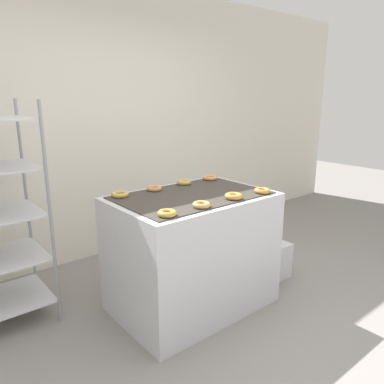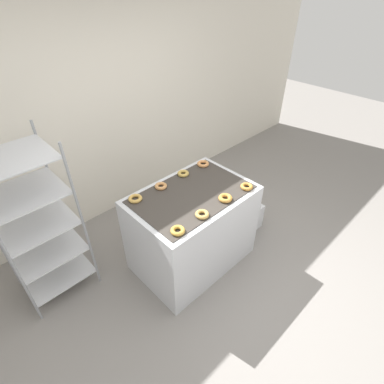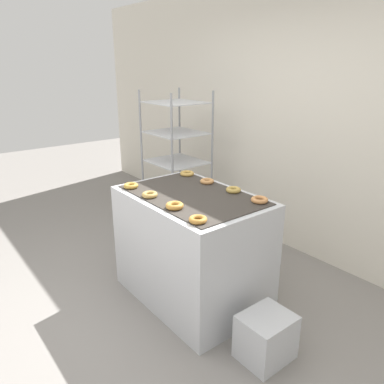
{
  "view_description": "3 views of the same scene",
  "coord_description": "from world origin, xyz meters",
  "px_view_note": "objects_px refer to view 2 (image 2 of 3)",
  "views": [
    {
      "loc": [
        -1.77,
        -1.48,
        1.7
      ],
      "look_at": [
        0.0,
        0.66,
        0.97
      ],
      "focal_mm": 35.0,
      "sensor_mm": 36.0,
      "label": 1
    },
    {
      "loc": [
        -1.61,
        -1.02,
        2.71
      ],
      "look_at": [
        0.0,
        0.66,
        0.97
      ],
      "focal_mm": 28.0,
      "sensor_mm": 36.0,
      "label": 2
    },
    {
      "loc": [
        2.24,
        -1.09,
        1.95
      ],
      "look_at": [
        0.0,
        0.66,
        0.97
      ],
      "focal_mm": 35.0,
      "sensor_mm": 36.0,
      "label": 3
    }
  ],
  "objects_px": {
    "baking_rack_cart": "(36,224)",
    "donut_near_midleft": "(202,214)",
    "glaze_bin": "(245,215)",
    "fryer_machine": "(192,229)",
    "donut_near_midright": "(225,198)",
    "donut_far_left": "(135,199)",
    "donut_near_right": "(247,187)",
    "donut_near_left": "(178,231)",
    "donut_far_right": "(203,164)",
    "donut_far_midright": "(183,173)",
    "donut_far_midleft": "(161,186)"
  },
  "relations": [
    {
      "from": "glaze_bin",
      "to": "donut_near_midleft",
      "type": "xyz_separation_m",
      "value": [
        -1.06,
        -0.24,
        0.8
      ]
    },
    {
      "from": "donut_near_left",
      "to": "donut_far_right",
      "type": "distance_m",
      "value": 1.09
    },
    {
      "from": "baking_rack_cart",
      "to": "donut_near_midleft",
      "type": "xyz_separation_m",
      "value": [
        1.09,
        -1.05,
        0.12
      ]
    },
    {
      "from": "donut_far_midleft",
      "to": "donut_far_right",
      "type": "relative_size",
      "value": 0.93
    },
    {
      "from": "fryer_machine",
      "to": "glaze_bin",
      "type": "xyz_separation_m",
      "value": [
        0.9,
        -0.06,
        -0.31
      ]
    },
    {
      "from": "donut_near_midright",
      "to": "donut_far_midleft",
      "type": "distance_m",
      "value": 0.66
    },
    {
      "from": "fryer_machine",
      "to": "donut_near_midright",
      "type": "height_order",
      "value": "donut_near_midright"
    },
    {
      "from": "donut_far_left",
      "to": "donut_near_right",
      "type": "bearing_deg",
      "value": -33.66
    },
    {
      "from": "donut_near_left",
      "to": "donut_far_midright",
      "type": "xyz_separation_m",
      "value": [
        0.62,
        0.61,
        0.0
      ]
    },
    {
      "from": "donut_far_left",
      "to": "donut_far_midright",
      "type": "distance_m",
      "value": 0.62
    },
    {
      "from": "fryer_machine",
      "to": "donut_far_right",
      "type": "bearing_deg",
      "value": 33.15
    },
    {
      "from": "fryer_machine",
      "to": "donut_far_right",
      "type": "xyz_separation_m",
      "value": [
        0.45,
        0.3,
        0.49
      ]
    },
    {
      "from": "donut_near_midright",
      "to": "glaze_bin",
      "type": "bearing_deg",
      "value": 17.29
    },
    {
      "from": "baking_rack_cart",
      "to": "glaze_bin",
      "type": "distance_m",
      "value": 2.39
    },
    {
      "from": "donut_far_right",
      "to": "glaze_bin",
      "type": "bearing_deg",
      "value": -38.79
    },
    {
      "from": "donut_near_left",
      "to": "donut_near_right",
      "type": "bearing_deg",
      "value": -0.46
    },
    {
      "from": "fryer_machine",
      "to": "donut_near_midleft",
      "type": "height_order",
      "value": "donut_near_midleft"
    },
    {
      "from": "donut_near_midright",
      "to": "donut_far_right",
      "type": "bearing_deg",
      "value": 63.29
    },
    {
      "from": "donut_far_left",
      "to": "donut_far_midright",
      "type": "bearing_deg",
      "value": 0.49
    },
    {
      "from": "fryer_machine",
      "to": "baking_rack_cart",
      "type": "distance_m",
      "value": 1.5
    },
    {
      "from": "donut_near_midright",
      "to": "baking_rack_cart",
      "type": "bearing_deg",
      "value": 143.69
    },
    {
      "from": "donut_near_midright",
      "to": "donut_far_left",
      "type": "distance_m",
      "value": 0.85
    },
    {
      "from": "donut_near_midright",
      "to": "donut_far_left",
      "type": "height_order",
      "value": "donut_near_midright"
    },
    {
      "from": "baking_rack_cart",
      "to": "donut_far_midleft",
      "type": "bearing_deg",
      "value": -22.7
    },
    {
      "from": "baking_rack_cart",
      "to": "donut_far_right",
      "type": "xyz_separation_m",
      "value": [
        1.7,
        -0.45,
        0.12
      ]
    },
    {
      "from": "donut_near_left",
      "to": "donut_far_midleft",
      "type": "bearing_deg",
      "value": 63.16
    },
    {
      "from": "fryer_machine",
      "to": "glaze_bin",
      "type": "height_order",
      "value": "fryer_machine"
    },
    {
      "from": "donut_near_midright",
      "to": "fryer_machine",
      "type": "bearing_deg",
      "value": 119.2
    },
    {
      "from": "glaze_bin",
      "to": "fryer_machine",
      "type": "bearing_deg",
      "value": 176.28
    },
    {
      "from": "donut_near_midleft",
      "to": "donut_near_midright",
      "type": "bearing_deg",
      "value": 1.86
    },
    {
      "from": "baking_rack_cart",
      "to": "donut_near_midleft",
      "type": "bearing_deg",
      "value": -43.92
    },
    {
      "from": "baking_rack_cart",
      "to": "donut_near_left",
      "type": "height_order",
      "value": "baking_rack_cart"
    },
    {
      "from": "donut_near_right",
      "to": "donut_far_left",
      "type": "xyz_separation_m",
      "value": [
        -0.92,
        0.61,
        -0.0
      ]
    },
    {
      "from": "fryer_machine",
      "to": "baking_rack_cart",
      "type": "bearing_deg",
      "value": 149.07
    },
    {
      "from": "baking_rack_cart",
      "to": "donut_near_midright",
      "type": "bearing_deg",
      "value": -36.31
    },
    {
      "from": "baking_rack_cart",
      "to": "donut_near_midleft",
      "type": "height_order",
      "value": "baking_rack_cart"
    },
    {
      "from": "glaze_bin",
      "to": "donut_far_right",
      "type": "height_order",
      "value": "donut_far_right"
    },
    {
      "from": "donut_near_midleft",
      "to": "donut_near_right",
      "type": "distance_m",
      "value": 0.62
    },
    {
      "from": "glaze_bin",
      "to": "baking_rack_cart",
      "type": "bearing_deg",
      "value": 159.4
    },
    {
      "from": "glaze_bin",
      "to": "donut_near_left",
      "type": "height_order",
      "value": "donut_near_left"
    },
    {
      "from": "fryer_machine",
      "to": "donut_near_right",
      "type": "distance_m",
      "value": 0.74
    },
    {
      "from": "donut_far_left",
      "to": "baking_rack_cart",
      "type": "bearing_deg",
      "value": 150.48
    },
    {
      "from": "fryer_machine",
      "to": "donut_near_midright",
      "type": "bearing_deg",
      "value": -60.8
    },
    {
      "from": "baking_rack_cart",
      "to": "donut_near_midright",
      "type": "distance_m",
      "value": 1.75
    },
    {
      "from": "donut_near_midright",
      "to": "donut_far_right",
      "type": "xyz_separation_m",
      "value": [
        0.29,
        0.58,
        -0.0
      ]
    },
    {
      "from": "donut_near_left",
      "to": "donut_far_midleft",
      "type": "height_order",
      "value": "donut_near_left"
    },
    {
      "from": "donut_near_midleft",
      "to": "donut_near_right",
      "type": "height_order",
      "value": "donut_near_midleft"
    },
    {
      "from": "donut_far_right",
      "to": "baking_rack_cart",
      "type": "bearing_deg",
      "value": 165.17
    },
    {
      "from": "donut_near_midright",
      "to": "donut_far_left",
      "type": "xyz_separation_m",
      "value": [
        -0.62,
        0.59,
        -0.0
      ]
    },
    {
      "from": "donut_near_right",
      "to": "donut_far_right",
      "type": "distance_m",
      "value": 0.61
    }
  ]
}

